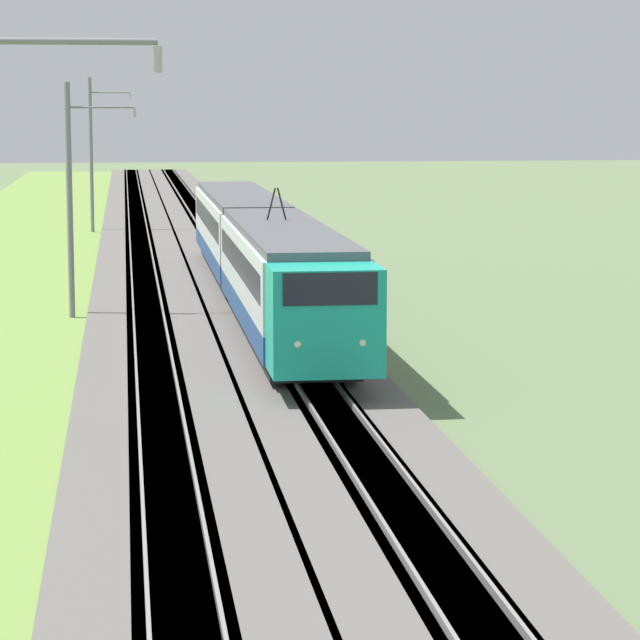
# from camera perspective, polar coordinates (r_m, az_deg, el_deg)

# --- Properties ---
(ballast_main) EXTENTS (240.00, 4.40, 0.30)m
(ballast_main) POSITION_cam_1_polar(r_m,az_deg,el_deg) (59.61, -6.55, 0.65)
(ballast_main) COLOR #605B56
(ballast_main) RESTS_ON ground
(ballast_adjacent) EXTENTS (240.00, 4.40, 0.30)m
(ballast_adjacent) POSITION_cam_1_polar(r_m,az_deg,el_deg) (59.82, -2.47, 0.72)
(ballast_adjacent) COLOR #605B56
(ballast_adjacent) RESTS_ON ground
(track_main) EXTENTS (240.00, 1.57, 0.45)m
(track_main) POSITION_cam_1_polar(r_m,az_deg,el_deg) (59.61, -6.55, 0.66)
(track_main) COLOR #4C4238
(track_main) RESTS_ON ground
(track_adjacent) EXTENTS (240.00, 1.57, 0.45)m
(track_adjacent) POSITION_cam_1_polar(r_m,az_deg,el_deg) (59.82, -2.47, 0.73)
(track_adjacent) COLOR #4C4238
(track_adjacent) RESTS_ON ground
(passenger_train) EXTENTS (39.51, 3.00, 5.09)m
(passenger_train) POSITION_cam_1_polar(r_m,az_deg,el_deg) (57.44, -2.30, 2.66)
(passenger_train) COLOR #19A88E
(passenger_train) RESTS_ON ground
(catenary_mast_mid) EXTENTS (0.22, 2.56, 8.64)m
(catenary_mast_mid) POSITION_cam_1_polar(r_m,az_deg,el_deg) (55.69, -9.35, 4.53)
(catenary_mast_mid) COLOR slate
(catenary_mast_mid) RESTS_ON ground
(catenary_mast_far) EXTENTS (0.22, 2.56, 9.47)m
(catenary_mast_far) POSITION_cam_1_polar(r_m,az_deg,el_deg) (93.43, -8.58, 6.21)
(catenary_mast_far) COLOR slate
(catenary_mast_far) RESTS_ON ground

